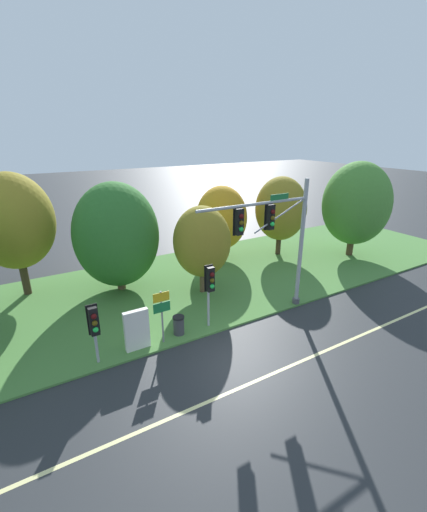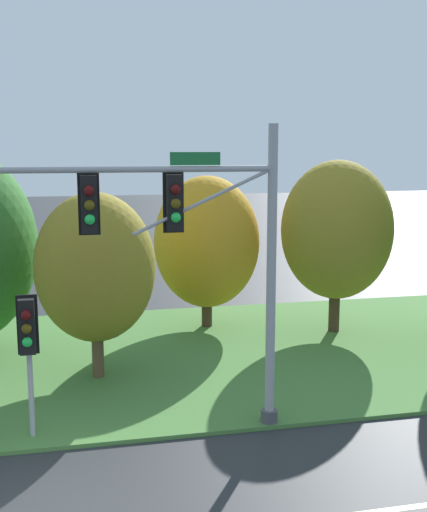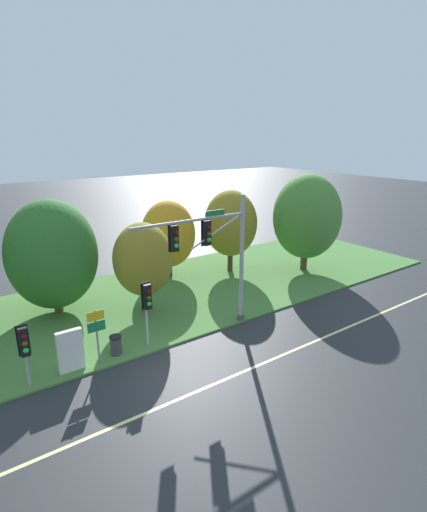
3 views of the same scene
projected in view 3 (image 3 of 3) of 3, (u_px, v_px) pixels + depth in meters
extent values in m
plane|color=#282B2D|center=(181.00, 378.00, 17.04)|extent=(160.00, 160.00, 0.00)
cube|color=beige|center=(196.00, 392.00, 16.10)|extent=(36.00, 0.16, 0.01)
cube|color=#477A38|center=(109.00, 310.00, 23.47)|extent=(48.00, 11.50, 0.10)
cylinder|color=#9EA0A5|center=(242.00, 260.00, 21.14)|extent=(0.22, 0.22, 6.96)
cylinder|color=#4C4C51|center=(240.00, 317.00, 22.12)|extent=(0.40, 0.40, 0.30)
cylinder|color=#9EA0A5|center=(191.00, 221.00, 18.68)|extent=(6.26, 0.14, 0.14)
cylinder|color=#9EA0A5|center=(218.00, 231.00, 19.75)|extent=(3.16, 0.08, 1.47)
cube|color=black|center=(207.00, 233.00, 19.39)|extent=(0.34, 0.28, 1.22)
cube|color=black|center=(205.00, 232.00, 19.52)|extent=(0.46, 0.04, 1.34)
sphere|color=#4C0C0C|center=(209.00, 228.00, 19.17)|extent=(0.22, 0.22, 0.22)
sphere|color=#51420C|center=(209.00, 234.00, 19.25)|extent=(0.22, 0.22, 0.22)
sphere|color=green|center=(209.00, 240.00, 19.34)|extent=(0.22, 0.22, 0.22)
cube|color=black|center=(174.00, 239.00, 18.39)|extent=(0.34, 0.28, 1.22)
cube|color=black|center=(173.00, 238.00, 18.52)|extent=(0.46, 0.04, 1.34)
sphere|color=#4C0C0C|center=(176.00, 233.00, 18.16)|extent=(0.22, 0.22, 0.22)
sphere|color=#51420C|center=(176.00, 239.00, 18.25)|extent=(0.22, 0.22, 0.22)
sphere|color=green|center=(176.00, 246.00, 18.34)|extent=(0.22, 0.22, 0.22)
cube|color=#196B33|center=(215.00, 213.00, 19.33)|extent=(1.10, 0.04, 0.28)
cylinder|color=#9EA0A5|center=(146.00, 315.00, 19.05)|extent=(0.12, 0.12, 3.17)
cube|color=black|center=(147.00, 297.00, 18.59)|extent=(0.34, 0.28, 1.22)
cube|color=black|center=(146.00, 296.00, 18.72)|extent=(0.46, 0.04, 1.34)
sphere|color=#4C0C0C|center=(149.00, 292.00, 18.36)|extent=(0.22, 0.22, 0.22)
sphere|color=#51420C|center=(149.00, 298.00, 18.45)|extent=(0.22, 0.22, 0.22)
sphere|color=green|center=(149.00, 304.00, 18.54)|extent=(0.22, 0.22, 0.22)
cylinder|color=#9EA0A5|center=(25.00, 356.00, 16.02)|extent=(0.12, 0.12, 2.63)
cube|color=black|center=(24.00, 342.00, 15.64)|extent=(0.34, 0.28, 1.22)
cube|color=black|center=(23.00, 340.00, 15.76)|extent=(0.46, 0.04, 1.34)
sphere|color=#4C0C0C|center=(24.00, 337.00, 15.41)|extent=(0.22, 0.22, 0.22)
sphere|color=#51420C|center=(25.00, 344.00, 15.50)|extent=(0.22, 0.22, 0.22)
sphere|color=green|center=(26.00, 350.00, 15.59)|extent=(0.22, 0.22, 0.22)
cylinder|color=slate|center=(97.00, 337.00, 17.61)|extent=(0.08, 0.08, 2.58)
cube|color=gold|center=(95.00, 316.00, 17.29)|extent=(0.76, 0.03, 0.43)
cube|color=#197238|center=(96.00, 326.00, 17.44)|extent=(0.80, 0.03, 0.47)
cylinder|color=brown|center=(57.00, 294.00, 22.87)|extent=(0.49, 0.49, 2.09)
ellipsoid|color=#2D6B28|center=(52.00, 254.00, 22.17)|extent=(4.94, 4.94, 6.18)
cylinder|color=brown|center=(145.00, 293.00, 22.85)|extent=(0.33, 0.33, 2.25)
ellipsoid|color=olive|center=(143.00, 259.00, 22.25)|extent=(3.34, 3.34, 4.18)
cylinder|color=#423021|center=(169.00, 262.00, 28.64)|extent=(0.38, 0.38, 2.07)
ellipsoid|color=#C68C1E|center=(168.00, 234.00, 28.03)|extent=(3.79, 3.79, 4.73)
cylinder|color=#423021|center=(230.00, 254.00, 29.67)|extent=(0.39, 0.39, 2.56)
ellipsoid|color=olive|center=(231.00, 223.00, 28.98)|extent=(3.87, 3.87, 4.83)
cylinder|color=#4C3823|center=(304.00, 252.00, 29.95)|extent=(0.50, 0.50, 2.69)
ellipsoid|color=#478433|center=(307.00, 217.00, 29.15)|extent=(4.95, 4.95, 6.19)
cube|color=silver|center=(70.00, 351.00, 17.15)|extent=(1.10, 0.24, 1.90)
cube|color=#4C4C51|center=(63.00, 372.00, 17.20)|extent=(0.10, 0.20, 0.10)
cube|color=#4C4C51|center=(82.00, 366.00, 17.64)|extent=(0.10, 0.20, 0.10)
cylinder|color=#38383D|center=(116.00, 346.00, 18.57)|extent=(0.52, 0.52, 0.85)
cylinder|color=black|center=(115.00, 337.00, 18.43)|extent=(0.56, 0.56, 0.08)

